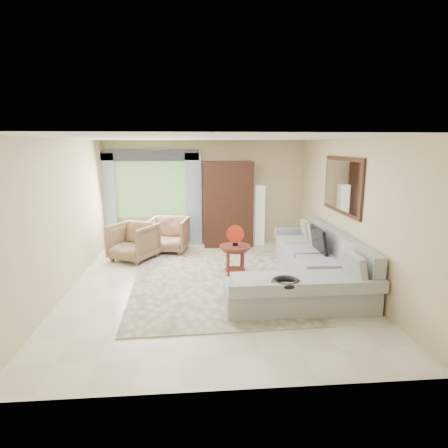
{
  "coord_description": "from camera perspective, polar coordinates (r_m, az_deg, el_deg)",
  "views": [
    {
      "loc": [
        -0.32,
        -6.41,
        2.49
      ],
      "look_at": [
        0.25,
        0.35,
        1.05
      ],
      "focal_mm": 30.0,
      "sensor_mm": 36.0,
      "label": 1
    }
  ],
  "objects": [
    {
      "name": "window",
      "position": [
        9.5,
        -11.05,
        5.17
      ],
      "size": [
        1.8,
        0.04,
        1.4
      ],
      "primitive_type": "cube",
      "color": "#669E59",
      "rests_on": "wall_back"
    },
    {
      "name": "armoire",
      "position": [
        9.29,
        0.62,
        3.05
      ],
      "size": [
        1.2,
        0.55,
        2.1
      ],
      "primitive_type": "cube",
      "color": "black",
      "rests_on": "ground"
    },
    {
      "name": "coffee_table",
      "position": [
        7.25,
        1.7,
        -5.5
      ],
      "size": [
        0.6,
        0.6,
        0.6
      ],
      "rotation": [
        0.0,
        0.0,
        0.37
      ],
      "color": "#531C16",
      "rests_on": "ground"
    },
    {
      "name": "valance",
      "position": [
        9.37,
        -11.31,
        10.28
      ],
      "size": [
        2.4,
        0.12,
        0.26
      ],
      "primitive_type": "cube",
      "color": "#1E232D",
      "rests_on": "wall_back"
    },
    {
      "name": "potted_plant",
      "position": [
        9.25,
        -14.34,
        -2.2
      ],
      "size": [
        0.64,
        0.61,
        0.57
      ],
      "primitive_type": "imported",
      "rotation": [
        0.0,
        0.0,
        0.39
      ],
      "color": "#999999",
      "rests_on": "ground"
    },
    {
      "name": "sectional_sofa",
      "position": [
        6.94,
        13.19,
        -6.89
      ],
      "size": [
        2.3,
        3.46,
        0.9
      ],
      "color": "#A1A5A9",
      "rests_on": "ground"
    },
    {
      "name": "armchair_left",
      "position": [
        8.46,
        -13.67,
        -2.65
      ],
      "size": [
        1.19,
        1.2,
        0.81
      ],
      "primitive_type": "imported",
      "rotation": [
        0.0,
        0.0,
        -0.51
      ],
      "color": "brown",
      "rests_on": "ground"
    },
    {
      "name": "curtain_left",
      "position": [
        9.62,
        -17.29,
        3.42
      ],
      "size": [
        0.4,
        0.08,
        2.3
      ],
      "primitive_type": "cube",
      "color": "#9EB7CC",
      "rests_on": "ground"
    },
    {
      "name": "armchair_right",
      "position": [
        8.95,
        -8.44,
        -1.63
      ],
      "size": [
        1.02,
        1.04,
        0.81
      ],
      "primitive_type": "imported",
      "rotation": [
        0.0,
        0.0,
        -0.19
      ],
      "color": "#9F6D56",
      "rests_on": "ground"
    },
    {
      "name": "wall_mirror",
      "position": [
        7.35,
        17.55,
        5.65
      ],
      "size": [
        0.05,
        1.7,
        1.05
      ],
      "color": "black",
      "rests_on": "wall_right"
    },
    {
      "name": "garden_hose",
      "position": [
        5.53,
        9.41,
        -8.76
      ],
      "size": [
        0.43,
        0.43,
        0.09
      ],
      "primitive_type": "torus",
      "color": "black",
      "rests_on": "sectional_sofa"
    },
    {
      "name": "floor_lamp",
      "position": [
        9.5,
        5.39,
        1.37
      ],
      "size": [
        0.24,
        0.24,
        1.5
      ],
      "primitive_type": "cube",
      "color": "silver",
      "rests_on": "ground"
    },
    {
      "name": "area_rug",
      "position": [
        7.06,
        -1.28,
        -8.6
      ],
      "size": [
        3.11,
        4.09,
        0.02
      ],
      "primitive_type": "cube",
      "rotation": [
        0.0,
        0.0,
        0.03
      ],
      "color": "beige",
      "rests_on": "ground"
    },
    {
      "name": "red_disc",
      "position": [
        7.11,
        1.72,
        -1.54
      ],
      "size": [
        0.34,
        0.08,
        0.34
      ],
      "primitive_type": "cylinder",
      "rotation": [
        1.57,
        0.0,
        -0.18
      ],
      "color": "red",
      "rests_on": "coffee_table"
    },
    {
      "name": "curtain_right",
      "position": [
        9.39,
        -4.66,
        3.73
      ],
      "size": [
        0.4,
        0.08,
        2.3
      ],
      "primitive_type": "cube",
      "color": "#9EB7CC",
      "rests_on": "ground"
    },
    {
      "name": "ground",
      "position": [
        6.88,
        -1.85,
        -9.23
      ],
      "size": [
        6.0,
        6.0,
        0.0
      ],
      "primitive_type": "plane",
      "color": "silver",
      "rests_on": "ground"
    },
    {
      "name": "tv_screen",
      "position": [
        7.33,
        14.22,
        -2.38
      ],
      "size": [
        0.14,
        0.74,
        0.48
      ],
      "primitive_type": "cube",
      "rotation": [
        0.0,
        -0.17,
        0.0
      ],
      "color": "black",
      "rests_on": "sectional_sofa"
    }
  ]
}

